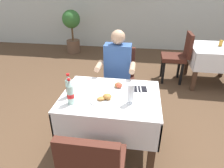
% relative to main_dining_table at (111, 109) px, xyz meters
% --- Properties ---
extents(ground_plane, '(11.00, 11.00, 0.00)m').
position_rel_main_dining_table_xyz_m(ground_plane, '(-0.06, 0.03, -0.56)').
color(ground_plane, brown).
extents(main_dining_table, '(1.04, 0.81, 0.73)m').
position_rel_main_dining_table_xyz_m(main_dining_table, '(0.00, 0.00, 0.00)').
color(main_dining_table, white).
rests_on(main_dining_table, ground).
extents(chair_far_diner_seat, '(0.44, 0.50, 0.97)m').
position_rel_main_dining_table_xyz_m(chair_far_diner_seat, '(0.00, 0.80, -0.00)').
color(chair_far_diner_seat, '#4C2319').
rests_on(chair_far_diner_seat, ground).
extents(chair_near_camera_side, '(0.44, 0.50, 0.97)m').
position_rel_main_dining_table_xyz_m(chair_near_camera_side, '(0.00, -0.80, -0.00)').
color(chair_near_camera_side, '#4C2319').
rests_on(chair_near_camera_side, ground).
extents(seated_diner_far, '(0.50, 0.46, 1.26)m').
position_rel_main_dining_table_xyz_m(seated_diner_far, '(-0.02, 0.69, 0.16)').
color(seated_diner_far, '#282D42').
rests_on(seated_diner_far, ground).
extents(plate_near_camera, '(0.24, 0.24, 0.07)m').
position_rel_main_dining_table_xyz_m(plate_near_camera, '(-0.06, -0.12, 0.20)').
color(plate_near_camera, white).
rests_on(plate_near_camera, main_dining_table).
extents(plate_far_diner, '(0.25, 0.25, 0.07)m').
position_rel_main_dining_table_xyz_m(plate_far_diner, '(0.07, 0.15, 0.20)').
color(plate_far_diner, white).
rests_on(plate_far_diner, main_dining_table).
extents(beer_glass_left, '(0.07, 0.07, 0.21)m').
position_rel_main_dining_table_xyz_m(beer_glass_left, '(0.22, -0.13, 0.29)').
color(beer_glass_left, white).
rests_on(beer_glass_left, main_dining_table).
extents(cola_bottle_primary, '(0.07, 0.07, 0.27)m').
position_rel_main_dining_table_xyz_m(cola_bottle_primary, '(-0.36, -0.22, 0.30)').
color(cola_bottle_primary, silver).
rests_on(cola_bottle_primary, main_dining_table).
extents(cola_bottle_secondary, '(0.07, 0.07, 0.26)m').
position_rel_main_dining_table_xyz_m(cola_bottle_secondary, '(-0.42, -0.09, 0.29)').
color(cola_bottle_secondary, silver).
rests_on(cola_bottle_secondary, main_dining_table).
extents(napkin_cutlery_set, '(0.18, 0.19, 0.01)m').
position_rel_main_dining_table_xyz_m(napkin_cutlery_set, '(0.30, 0.17, 0.18)').
color(napkin_cutlery_set, black).
rests_on(napkin_cutlery_set, main_dining_table).
extents(background_dining_table, '(0.85, 0.86, 0.73)m').
position_rel_main_dining_table_xyz_m(background_dining_table, '(1.64, 1.99, -0.01)').
color(background_dining_table, white).
rests_on(background_dining_table, ground).
extents(background_chair_left, '(0.50, 0.44, 0.97)m').
position_rel_main_dining_table_xyz_m(background_chair_left, '(1.00, 1.99, -0.00)').
color(background_chair_left, '#4C2319').
rests_on(background_chair_left, ground).
extents(background_table_tumbler, '(0.06, 0.06, 0.11)m').
position_rel_main_dining_table_xyz_m(background_table_tumbler, '(1.73, 2.05, 0.23)').
color(background_table_tumbler, '#C68928').
rests_on(background_table_tumbler, background_dining_table).
extents(potted_plant_corner, '(0.47, 0.47, 1.14)m').
position_rel_main_dining_table_xyz_m(potted_plant_corner, '(-1.60, 3.43, 0.13)').
color(potted_plant_corner, brown).
rests_on(potted_plant_corner, ground).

